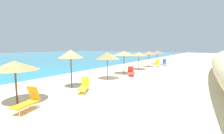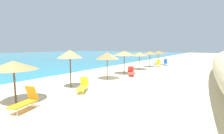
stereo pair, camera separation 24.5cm
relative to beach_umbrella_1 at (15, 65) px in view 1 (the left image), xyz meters
name	(u,v)px [view 1 (the left image)]	position (x,y,z in m)	size (l,w,h in m)	color
ground_plane	(128,79)	(9.65, -1.89, -2.13)	(160.00, 160.00, 0.00)	beige
beach_umbrella_1	(15,65)	(0.00, 0.00, 0.00)	(2.55, 2.55, 2.38)	brown
beach_umbrella_2	(71,54)	(4.11, 0.06, 0.46)	(1.91, 1.91, 2.91)	brown
beach_umbrella_3	(107,56)	(8.37, -0.32, 0.16)	(2.27, 2.27, 2.62)	brown
beach_umbrella_4	(124,53)	(11.91, -0.15, 0.28)	(2.69, 2.69, 2.65)	brown
beach_umbrella_5	(139,54)	(16.27, -0.01, 0.01)	(2.35, 2.35, 2.37)	brown
beach_umbrella_6	(149,53)	(19.94, -0.08, 0.07)	(2.00, 2.00, 2.46)	brown
beach_umbrella_7	(157,52)	(24.24, 0.02, 0.04)	(2.57, 2.57, 2.44)	brown
lounge_chair_0	(131,72)	(11.48, -1.26, -1.73)	(1.78, 1.42, 0.97)	red
lounge_chair_1	(165,63)	(23.73, -1.46, -1.70)	(1.74, 1.19, 1.06)	blue
lounge_chair_2	(28,101)	(-0.25, -1.53, -1.62)	(1.54, 0.97, 1.16)	orange
lounge_chair_3	(84,86)	(3.90, -1.39, -1.75)	(1.72, 1.36, 0.96)	yellow
lounge_chair_4	(158,64)	(20.96, -1.14, -1.64)	(1.63, 1.18, 1.13)	yellow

